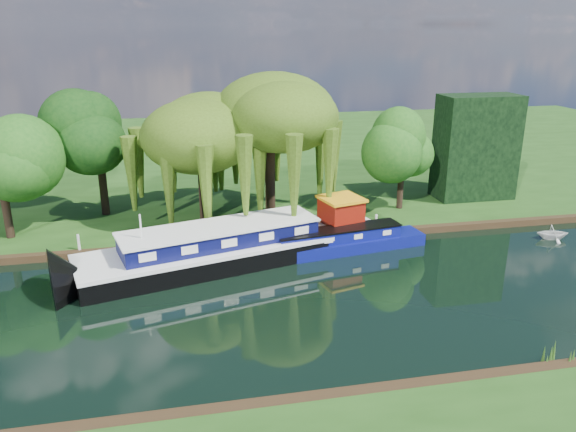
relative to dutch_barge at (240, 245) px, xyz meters
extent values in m
plane|color=black|center=(0.48, -5.94, -0.97)|extent=(120.00, 120.00, 0.00)
cube|color=#193D10|center=(0.48, 28.06, -0.75)|extent=(120.00, 52.00, 0.45)
cube|color=black|center=(-0.15, -0.04, -0.51)|extent=(18.92, 8.67, 1.23)
cube|color=silver|center=(-0.15, -0.04, 0.21)|extent=(19.04, 8.77, 0.23)
cube|color=#0A0D3C|center=(-1.15, -0.30, 0.82)|extent=(11.83, 5.77, 0.98)
cube|color=silver|center=(-1.15, -0.30, 1.37)|extent=(12.08, 6.02, 0.12)
cube|color=maroon|center=(6.80, 1.78, 1.10)|extent=(2.76, 2.76, 1.54)
cube|color=orange|center=(6.80, 1.78, 1.95)|extent=(3.07, 3.07, 0.16)
cylinder|color=silver|center=(-5.52, -1.45, 1.56)|extent=(0.10, 0.10, 2.46)
cube|color=navy|center=(6.18, 0.12, -0.66)|extent=(11.56, 3.54, 0.86)
cube|color=navy|center=(6.18, 0.12, 0.13)|extent=(8.10, 2.57, 0.71)
cube|color=black|center=(6.18, 0.12, 0.53)|extent=(8.21, 2.68, 0.10)
cube|color=silver|center=(3.33, -1.04, 0.16)|extent=(0.57, 0.13, 0.30)
cube|color=silver|center=(5.30, -0.75, 0.16)|extent=(0.57, 0.13, 0.30)
cube|color=silver|center=(7.27, -0.46, 0.16)|extent=(0.57, 0.13, 0.30)
cube|color=silver|center=(9.25, -0.17, 0.16)|extent=(0.57, 0.13, 0.30)
imported|color=silver|center=(20.68, -0.60, -0.97)|extent=(2.39, 2.18, 1.09)
cylinder|color=black|center=(-1.66, 6.89, 1.93)|extent=(0.64, 0.64, 4.90)
ellipsoid|color=#354E10|center=(-1.66, 6.89, 5.47)|extent=(6.85, 6.85, 4.43)
cylinder|color=black|center=(2.85, 5.70, 2.22)|extent=(0.78, 0.78, 5.49)
ellipsoid|color=#354E10|center=(2.85, 5.70, 6.19)|extent=(7.50, 7.50, 4.84)
cylinder|color=black|center=(-14.20, 5.62, 2.32)|extent=(0.48, 0.48, 5.68)
cylinder|color=black|center=(-8.64, 9.28, 2.60)|extent=(0.54, 0.54, 6.24)
ellipsoid|color=black|center=(-8.64, 9.28, 5.15)|extent=(4.99, 4.99, 4.99)
cylinder|color=black|center=(12.75, 6.42, 1.94)|extent=(0.40, 0.40, 4.93)
ellipsoid|color=#184E13|center=(12.75, 6.42, 3.96)|extent=(3.94, 3.94, 3.94)
cube|color=black|center=(19.48, 8.06, 3.48)|extent=(6.00, 3.00, 8.00)
cylinder|color=silver|center=(0.98, 4.56, 0.58)|extent=(0.10, 0.10, 2.20)
sphere|color=white|center=(0.98, 4.56, 1.86)|extent=(0.36, 0.36, 0.36)
cylinder|color=silver|center=(-9.52, 2.46, -0.02)|extent=(0.16, 0.16, 1.00)
cylinder|color=silver|center=(-3.52, 2.46, -0.02)|extent=(0.16, 0.16, 1.00)
cylinder|color=silver|center=(3.48, 2.46, -0.02)|extent=(0.16, 0.16, 1.00)
cylinder|color=silver|center=(9.48, 2.46, -0.02)|extent=(0.16, 0.16, 1.00)
cone|color=#285316|center=(11.48, -13.64, -0.42)|extent=(1.20, 1.20, 1.10)
camera|label=1|loc=(-3.33, -31.11, 12.50)|focal=35.00mm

